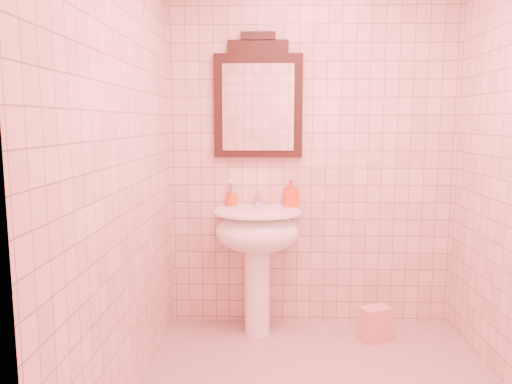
{
  "coord_description": "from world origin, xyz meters",
  "views": [
    {
      "loc": [
        -0.29,
        -2.4,
        1.45
      ],
      "look_at": [
        -0.38,
        0.55,
        1.03
      ],
      "focal_mm": 35.0,
      "sensor_mm": 36.0,
      "label": 1
    }
  ],
  "objects_px": {
    "soap_dispenser": "(291,193)",
    "towel": "(375,324)",
    "pedestal_sink": "(257,240)",
    "mirror": "(258,100)",
    "toothbrush_cup": "(231,199)"
  },
  "relations": [
    {
      "from": "mirror",
      "to": "toothbrush_cup",
      "type": "xyz_separation_m",
      "value": [
        -0.19,
        -0.02,
        -0.69
      ]
    },
    {
      "from": "pedestal_sink",
      "to": "towel",
      "type": "relative_size",
      "value": 3.75
    },
    {
      "from": "towel",
      "to": "pedestal_sink",
      "type": "bearing_deg",
      "value": 173.72
    },
    {
      "from": "toothbrush_cup",
      "to": "towel",
      "type": "bearing_deg",
      "value": -15.15
    },
    {
      "from": "toothbrush_cup",
      "to": "soap_dispenser",
      "type": "relative_size",
      "value": 0.87
    },
    {
      "from": "mirror",
      "to": "toothbrush_cup",
      "type": "distance_m",
      "value": 0.71
    },
    {
      "from": "soap_dispenser",
      "to": "towel",
      "type": "distance_m",
      "value": 1.04
    },
    {
      "from": "pedestal_sink",
      "to": "toothbrush_cup",
      "type": "bearing_deg",
      "value": 136.59
    },
    {
      "from": "pedestal_sink",
      "to": "toothbrush_cup",
      "type": "height_order",
      "value": "toothbrush_cup"
    },
    {
      "from": "soap_dispenser",
      "to": "towel",
      "type": "relative_size",
      "value": 0.82
    },
    {
      "from": "soap_dispenser",
      "to": "mirror",
      "type": "bearing_deg",
      "value": 154.1
    },
    {
      "from": "soap_dispenser",
      "to": "towel",
      "type": "xyz_separation_m",
      "value": [
        0.56,
        -0.25,
        -0.84
      ]
    },
    {
      "from": "soap_dispenser",
      "to": "towel",
      "type": "bearing_deg",
      "value": -41.14
    },
    {
      "from": "pedestal_sink",
      "to": "towel",
      "type": "xyz_separation_m",
      "value": [
        0.79,
        -0.09,
        -0.55
      ]
    },
    {
      "from": "toothbrush_cup",
      "to": "mirror",
      "type": "bearing_deg",
      "value": 7.3
    }
  ]
}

